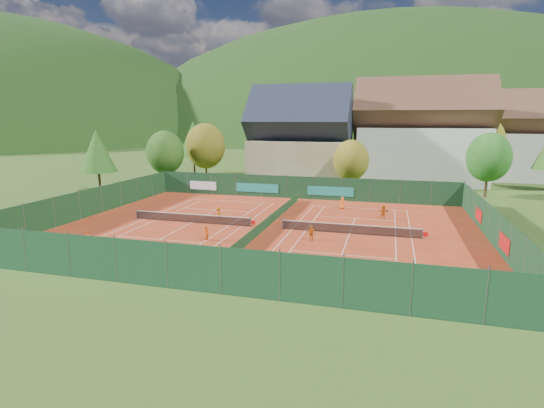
{
  "coord_description": "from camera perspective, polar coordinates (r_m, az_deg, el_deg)",
  "views": [
    {
      "loc": [
        11.23,
        -38.45,
        10.47
      ],
      "look_at": [
        0.0,
        2.0,
        2.0
      ],
      "focal_mm": 28.0,
      "sensor_mm": 36.0,
      "label": 1
    }
  ],
  "objects": [
    {
      "name": "ground",
      "position": [
        41.41,
        -0.74,
        -3.27
      ],
      "size": [
        600.0,
        600.0,
        0.0
      ],
      "primitive_type": "plane",
      "color": "#2F4F18",
      "rests_on": "ground"
    },
    {
      "name": "clay_pad",
      "position": [
        41.4,
        -0.74,
        -3.24
      ],
      "size": [
        40.0,
        32.0,
        0.01
      ],
      "primitive_type": "cube",
      "color": "#9F3117",
      "rests_on": "ground"
    },
    {
      "name": "court_markings_left",
      "position": [
        44.24,
        -10.75,
        -2.47
      ],
      "size": [
        11.03,
        23.83,
        0.0
      ],
      "color": "white",
      "rests_on": "ground"
    },
    {
      "name": "court_markings_right",
      "position": [
        39.98,
        10.36,
        -3.95
      ],
      "size": [
        11.03,
        23.83,
        0.0
      ],
      "color": "white",
      "rests_on": "ground"
    },
    {
      "name": "tennis_net_left",
      "position": [
        44.06,
        -10.59,
        -1.86
      ],
      "size": [
        13.3,
        0.1,
        1.02
      ],
      "color": "#59595B",
      "rests_on": "ground"
    },
    {
      "name": "tennis_net_right",
      "position": [
        39.84,
        10.61,
        -3.28
      ],
      "size": [
        13.3,
        0.1,
        1.02
      ],
      "color": "#59595B",
      "rests_on": "ground"
    },
    {
      "name": "court_divider",
      "position": [
        41.28,
        -0.74,
        -2.57
      ],
      "size": [
        0.03,
        28.8,
        1.0
      ],
      "color": "#153C1D",
      "rests_on": "ground"
    },
    {
      "name": "fence_north",
      "position": [
        56.4,
        3.36,
        2.2
      ],
      "size": [
        40.0,
        0.1,
        3.0
      ],
      "color": "#13351D",
      "rests_on": "ground"
    },
    {
      "name": "fence_south",
      "position": [
        26.65,
        -10.52,
        -8.46
      ],
      "size": [
        40.0,
        0.04,
        3.0
      ],
      "color": "#163C22",
      "rests_on": "ground"
    },
    {
      "name": "fence_west",
      "position": [
        50.34,
        -23.17,
        0.21
      ],
      "size": [
        0.04,
        32.0,
        3.0
      ],
      "color": "#153C1C",
      "rests_on": "ground"
    },
    {
      "name": "fence_east",
      "position": [
        40.5,
        27.61,
        -2.74
      ],
      "size": [
        0.09,
        32.0,
        3.0
      ],
      "color": "#13341B",
      "rests_on": "ground"
    },
    {
      "name": "chalet",
      "position": [
        70.02,
        3.81,
        8.23
      ],
      "size": [
        16.2,
        12.0,
        16.0
      ],
      "color": "tan",
      "rests_on": "ground"
    },
    {
      "name": "hotel_block_a",
      "position": [
        74.66,
        19.38,
        8.4
      ],
      "size": [
        21.6,
        11.0,
        17.25
      ],
      "color": "silver",
      "rests_on": "ground"
    },
    {
      "name": "hotel_block_b",
      "position": [
        84.65,
        28.57,
        7.43
      ],
      "size": [
        17.28,
        10.0,
        15.5
      ],
      "color": "silver",
      "rests_on": "ground"
    },
    {
      "name": "tree_west_front",
      "position": [
        67.42,
        -14.16,
        6.75
      ],
      "size": [
        5.72,
        5.72,
        8.69
      ],
      "color": "#402816",
      "rests_on": "ground"
    },
    {
      "name": "tree_west_mid",
      "position": [
        70.9,
        -8.94,
        7.71
      ],
      "size": [
        6.44,
        6.44,
        9.78
      ],
      "color": "#49311A",
      "rests_on": "ground"
    },
    {
      "name": "tree_west_back",
      "position": [
        80.65,
        -10.52,
        8.57
      ],
      "size": [
        5.6,
        5.6,
        10.0
      ],
      "color": "#472919",
      "rests_on": "ground"
    },
    {
      "name": "tree_center",
      "position": [
        60.95,
        10.58,
        5.8
      ],
      "size": [
        5.01,
        5.01,
        7.6
      ],
      "color": "#4B301A",
      "rests_on": "ground"
    },
    {
      "name": "tree_east_front",
      "position": [
        63.94,
        27.12,
        5.61
      ],
      "size": [
        5.72,
        5.72,
        8.69
      ],
      "color": "#432E18",
      "rests_on": "ground"
    },
    {
      "name": "tree_west_side",
      "position": [
        64.06,
        -22.46,
        6.61
      ],
      "size": [
        5.04,
        5.04,
        9.0
      ],
      "color": "#473219",
      "rests_on": "ground"
    },
    {
      "name": "tree_east_back",
      "position": [
        79.91,
        26.4,
        7.56
      ],
      "size": [
        7.15,
        7.15,
        10.86
      ],
      "color": "#4B341A",
      "rests_on": "ground"
    },
    {
      "name": "mountain_backdrop",
      "position": [
        277.05,
        18.83,
        0.37
      ],
      "size": [
        820.0,
        530.0,
        242.0
      ],
      "color": "black",
      "rests_on": "ground"
    },
    {
      "name": "ball_hopper",
      "position": [
        30.05,
        17.64,
        -8.42
      ],
      "size": [
        0.34,
        0.34,
        0.8
      ],
      "color": "slate",
      "rests_on": "ground"
    },
    {
      "name": "loose_ball_0",
      "position": [
        40.85,
        -12.89,
        -3.69
      ],
      "size": [
        0.07,
        0.07,
        0.07
      ],
      "primitive_type": "sphere",
      "color": "#CCD833",
      "rests_on": "ground"
    },
    {
      "name": "loose_ball_1",
      "position": [
        29.24,
        2.25,
        -9.51
      ],
      "size": [
        0.07,
        0.07,
        0.07
      ],
      "primitive_type": "sphere",
      "color": "#CCD833",
      "rests_on": "ground"
    },
    {
      "name": "loose_ball_2",
      "position": [
        44.61,
        5.82,
        -2.18
      ],
      "size": [
        0.07,
        0.07,
        0.07
      ],
      "primitive_type": "sphere",
      "color": "#CCD833",
      "rests_on": "ground"
    },
    {
      "name": "player_left_near",
      "position": [
        37.66,
        -23.47,
        -4.46
      ],
      "size": [
        0.61,
        0.44,
        1.57
      ],
      "primitive_type": "imported",
      "rotation": [
        0.0,
        0.0,
        0.11
      ],
      "color": "#D34512",
      "rests_on": "ground"
    },
    {
      "name": "player_left_mid",
      "position": [
        37.43,
        -8.87,
        -3.92
      ],
      "size": [
        0.82,
        0.8,
        1.33
      ],
      "primitive_type": "imported",
      "rotation": [
        0.0,
        0.0,
        -0.68
      ],
      "color": "orange",
      "rests_on": "ground"
    },
    {
      "name": "player_left_far",
      "position": [
        44.25,
        -7.22,
        -1.34
      ],
      "size": [
        1.13,
        0.84,
        1.55
      ],
      "primitive_type": "imported",
      "rotation": [
        0.0,
        0.0,
        2.85
      ],
      "color": "orange",
      "rests_on": "ground"
    },
    {
      "name": "player_right_near",
      "position": [
        37.06,
        5.29,
        -3.93
      ],
      "size": [
        0.89,
        0.63,
        1.4
      ],
      "primitive_type": "imported",
      "rotation": [
        0.0,
        0.0,
        0.4
      ],
      "color": "#CE5F12",
      "rests_on": "ground"
    },
    {
      "name": "player_right_far_a",
      "position": [
        50.7,
        9.44,
        0.17
      ],
      "size": [
        0.75,
        0.53,
        1.45
      ],
      "primitive_type": "imported",
      "rotation": [
        0.0,
        0.0,
        3.04
      ],
      "color": "orange",
      "rests_on": "ground"
    },
    {
      "name": "player_right_far_b",
      "position": [
        46.54,
        14.71,
        -1.02
      ],
      "size": [
        1.46,
        0.72,
        1.51
      ],
      "primitive_type": "imported",
      "rotation": [
        0.0,
        0.0,
        3.35
      ],
      "color": "#D25F12",
      "rests_on": "ground"
    }
  ]
}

